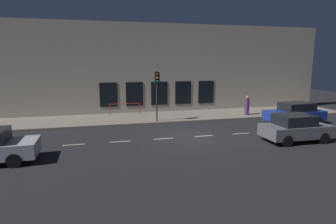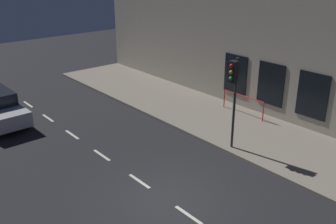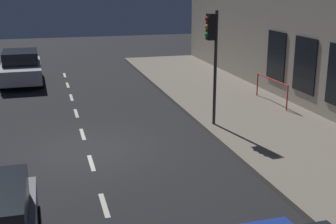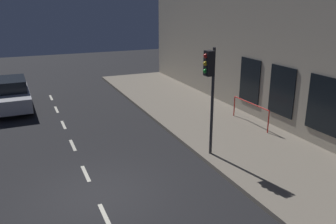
{
  "view_description": "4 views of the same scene",
  "coord_description": "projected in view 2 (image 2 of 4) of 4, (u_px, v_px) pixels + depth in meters",
  "views": [
    {
      "loc": [
        -16.11,
        5.35,
        4.62
      ],
      "look_at": [
        1.37,
        0.98,
        1.38
      ],
      "focal_mm": 30.14,
      "sensor_mm": 36.0,
      "label": 1
    },
    {
      "loc": [
        -6.95,
        -8.2,
        7.44
      ],
      "look_at": [
        2.56,
        3.03,
        1.6
      ],
      "focal_mm": 41.06,
      "sensor_mm": 36.0,
      "label": 2
    },
    {
      "loc": [
        -1.11,
        -13.0,
        4.82
      ],
      "look_at": [
        2.66,
        0.66,
        0.82
      ],
      "focal_mm": 49.17,
      "sensor_mm": 36.0,
      "label": 3
    },
    {
      "loc": [
        -1.68,
        -9.02,
        5.41
      ],
      "look_at": [
        3.21,
        2.18,
        1.55
      ],
      "focal_mm": 37.58,
      "sensor_mm": 36.0,
      "label": 4
    }
  ],
  "objects": [
    {
      "name": "sidewalk",
      "position": [
        279.0,
        144.0,
        16.46
      ],
      "size": [
        4.5,
        32.0,
        0.15
      ],
      "color": "gray",
      "rests_on": "ground"
    },
    {
      "name": "traffic_light",
      "position": [
        234.0,
        83.0,
        14.97
      ],
      "size": [
        0.45,
        0.32,
        3.81
      ],
      "color": "#2D2D30",
      "rests_on": "sidewalk"
    },
    {
      "name": "building_facade",
      "position": [
        323.0,
        47.0,
        16.56
      ],
      "size": [
        0.65,
        32.0,
        7.91
      ],
      "color": "#B2A893",
      "rests_on": "ground"
    },
    {
      "name": "red_railing",
      "position": [
        243.0,
        100.0,
        19.28
      ],
      "size": [
        0.05,
        2.55,
        0.97
      ],
      "color": "red",
      "rests_on": "sidewalk"
    },
    {
      "name": "lane_centre_line",
      "position": [
        189.0,
        215.0,
        12.02
      ],
      "size": [
        0.12,
        27.2,
        0.01
      ],
      "color": "beige",
      "rests_on": "ground"
    },
    {
      "name": "ground_plane",
      "position": [
        168.0,
        201.0,
        12.73
      ],
      "size": [
        60.0,
        60.0,
        0.0
      ],
      "primitive_type": "plane",
      "color": "#232326"
    }
  ]
}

